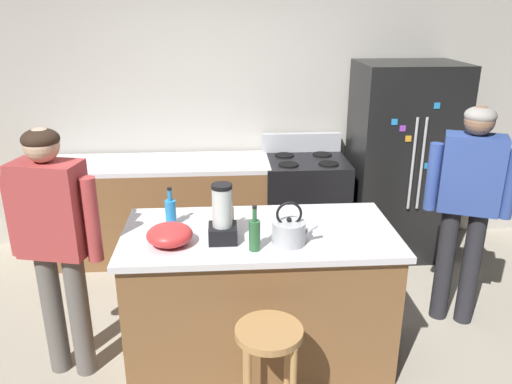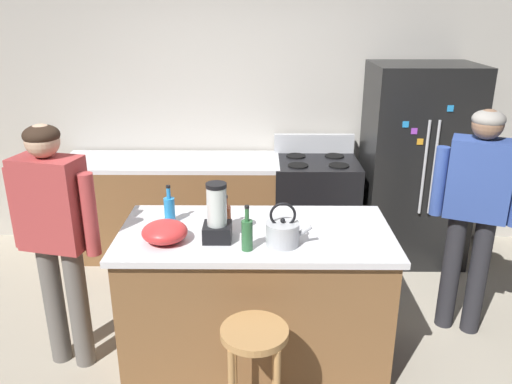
% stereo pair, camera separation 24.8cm
% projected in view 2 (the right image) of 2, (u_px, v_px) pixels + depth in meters
% --- Properties ---
extents(ground_plane, '(14.00, 14.00, 0.00)m').
position_uv_depth(ground_plane, '(256.00, 353.00, 3.54)').
color(ground_plane, '#B2A893').
extents(back_wall, '(8.00, 0.10, 2.70)m').
position_uv_depth(back_wall, '(257.00, 106.00, 4.90)').
color(back_wall, '#BCB7AD').
rests_on(back_wall, ground_plane).
extents(kitchen_island, '(1.72, 0.85, 0.93)m').
position_uv_depth(kitchen_island, '(256.00, 294.00, 3.38)').
color(kitchen_island, brown).
rests_on(kitchen_island, ground_plane).
extents(back_counter_run, '(2.00, 0.64, 0.93)m').
position_uv_depth(back_counter_run, '(173.00, 207.00, 4.84)').
color(back_counter_run, brown).
rests_on(back_counter_run, ground_plane).
extents(refrigerator, '(0.90, 0.73, 1.80)m').
position_uv_depth(refrigerator, '(415.00, 165.00, 4.62)').
color(refrigerator, black).
rests_on(refrigerator, ground_plane).
extents(stove_range, '(0.76, 0.65, 1.11)m').
position_uv_depth(stove_range, '(315.00, 207.00, 4.80)').
color(stove_range, black).
rests_on(stove_range, ground_plane).
extents(person_by_island_left, '(0.59, 0.31, 1.63)m').
position_uv_depth(person_by_island_left, '(55.00, 227.00, 3.13)').
color(person_by_island_left, '#66605B').
rests_on(person_by_island_left, ground_plane).
extents(person_by_sink_right, '(0.58, 0.36, 1.64)m').
position_uv_depth(person_by_sink_right, '(475.00, 203.00, 3.49)').
color(person_by_sink_right, '#26262B').
rests_on(person_by_sink_right, ground_plane).
extents(bar_stool, '(0.36, 0.36, 0.68)m').
position_uv_depth(bar_stool, '(254.00, 354.00, 2.71)').
color(bar_stool, '#B7844C').
rests_on(bar_stool, ground_plane).
extents(blender_appliance, '(0.17, 0.17, 0.36)m').
position_uv_depth(blender_appliance, '(217.00, 216.00, 3.05)').
color(blender_appliance, black).
rests_on(blender_appliance, kitchen_island).
extents(bottle_cooking_sauce, '(0.06, 0.06, 0.22)m').
position_uv_depth(bottle_cooking_sauce, '(226.00, 216.00, 3.25)').
color(bottle_cooking_sauce, '#B24C26').
rests_on(bottle_cooking_sauce, kitchen_island).
extents(bottle_olive_oil, '(0.07, 0.07, 0.28)m').
position_uv_depth(bottle_olive_oil, '(247.00, 234.00, 2.94)').
color(bottle_olive_oil, '#2D6638').
rests_on(bottle_olive_oil, kitchen_island).
extents(bottle_soda, '(0.07, 0.07, 0.26)m').
position_uv_depth(bottle_soda, '(170.00, 209.00, 3.31)').
color(bottle_soda, '#268CD8').
rests_on(bottle_soda, kitchen_island).
extents(mixing_bowl, '(0.28, 0.28, 0.12)m').
position_uv_depth(mixing_bowl, '(165.00, 232.00, 3.06)').
color(mixing_bowl, red).
rests_on(mixing_bowl, kitchen_island).
extents(tea_kettle, '(0.28, 0.20, 0.27)m').
position_uv_depth(tea_kettle, '(283.00, 232.00, 3.01)').
color(tea_kettle, '#B7BABF').
rests_on(tea_kettle, kitchen_island).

